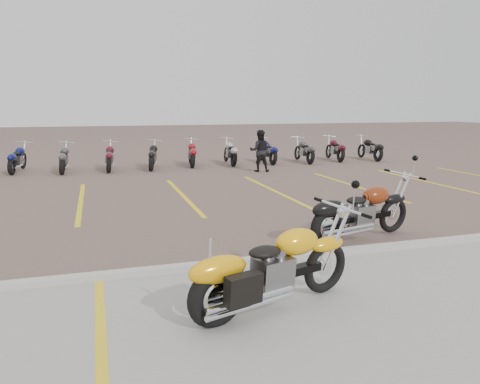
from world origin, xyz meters
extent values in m
plane|color=brown|center=(0.00, 0.00, 0.00)|extent=(100.00, 100.00, 0.00)
cube|color=#9E9B93|center=(0.00, -4.50, 0.01)|extent=(60.00, 5.00, 0.01)
cube|color=#ADAAA3|center=(0.00, -2.00, 0.06)|extent=(60.00, 0.18, 0.12)
cube|color=yellow|center=(-2.30, -4.50, 0.01)|extent=(0.12, 5.00, 0.00)
torus|color=black|center=(0.57, -3.35, 0.35)|extent=(0.71, 0.32, 0.70)
torus|color=black|center=(-1.04, -3.85, 0.35)|extent=(0.77, 0.40, 0.75)
cube|color=black|center=(-0.23, -3.60, 0.41)|extent=(1.38, 0.55, 0.11)
cube|color=slate|center=(-0.29, -3.62, 0.48)|extent=(0.53, 0.45, 0.37)
ellipsoid|color=#FCB10D|center=(0.05, -3.51, 0.80)|extent=(0.70, 0.52, 0.33)
ellipsoid|color=black|center=(-0.42, -3.66, 0.76)|extent=(0.49, 0.40, 0.13)
torus|color=black|center=(3.23, -1.04, 0.35)|extent=(0.71, 0.28, 0.70)
torus|color=black|center=(1.61, -1.44, 0.35)|extent=(0.77, 0.36, 0.74)
cube|color=black|center=(2.42, -1.24, 0.41)|extent=(1.39, 0.46, 0.11)
cube|color=slate|center=(2.37, -1.25, 0.47)|extent=(0.52, 0.42, 0.37)
ellipsoid|color=black|center=(2.71, -1.17, 0.80)|extent=(0.69, 0.49, 0.32)
ellipsoid|color=black|center=(2.23, -1.29, 0.75)|extent=(0.48, 0.37, 0.13)
imported|color=black|center=(3.65, 7.91, 0.78)|extent=(0.90, 0.79, 1.57)
camera|label=1|loc=(-2.24, -8.68, 2.49)|focal=35.00mm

